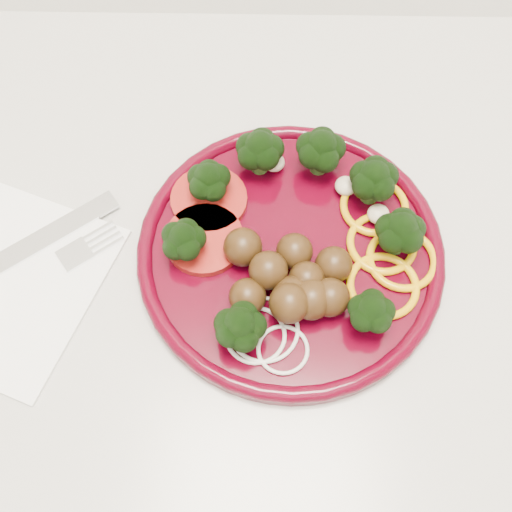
{
  "coord_description": "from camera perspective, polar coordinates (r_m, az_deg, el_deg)",
  "views": [
    {
      "loc": [
        0.09,
        1.44,
        1.41
      ],
      "look_at": [
        0.08,
        1.69,
        0.92
      ],
      "focal_mm": 45.0,
      "sensor_mm": 36.0,
      "label": 1
    }
  ],
  "objects": [
    {
      "name": "counter",
      "position": [
        1.0,
        -4.86,
        -11.79
      ],
      "size": [
        2.4,
        0.6,
        0.9
      ],
      "color": "silver",
      "rests_on": "ground"
    },
    {
      "name": "plate",
      "position": [
        0.56,
        3.27,
        0.78
      ],
      "size": [
        0.27,
        0.27,
        0.06
      ],
      "rotation": [
        0.0,
        0.0,
        -0.3
      ],
      "color": "#3E010F",
      "rests_on": "counter"
    }
  ]
}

